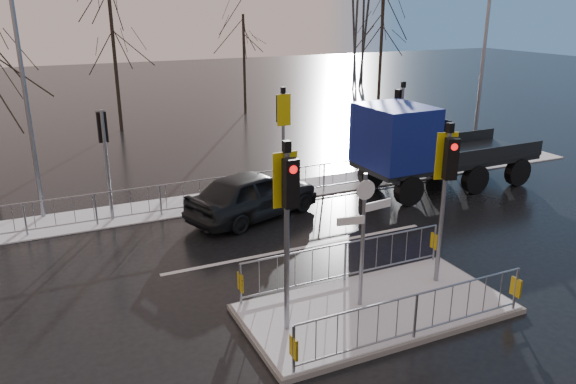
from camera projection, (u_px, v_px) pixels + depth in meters
name	position (u px, v px, depth m)	size (l,w,h in m)	color
ground	(376.00, 311.00, 12.60)	(120.00, 120.00, 0.00)	black
snow_verge	(242.00, 197.00, 19.99)	(30.00, 2.00, 0.04)	silver
lane_markings	(384.00, 318.00, 12.32)	(8.00, 11.38, 0.01)	silver
traffic_island	(376.00, 296.00, 12.48)	(6.00, 3.04, 4.15)	slate
far_kerb_fixtures	(254.00, 173.00, 19.35)	(18.00, 0.65, 3.83)	gray
car_far_lane	(253.00, 194.00, 17.95)	(1.84, 4.58, 1.56)	black
flatbed_truck	(417.00, 146.00, 20.10)	(7.06, 2.69, 3.25)	black
tree_far_a	(113.00, 39.00, 29.17)	(3.75, 3.75, 7.08)	black
tree_far_b	(244.00, 45.00, 34.30)	(3.25, 3.25, 6.14)	black
tree_far_c	(382.00, 28.00, 34.61)	(4.00, 4.00, 7.55)	black
street_lamp_right	(484.00, 60.00, 22.73)	(1.25, 0.18, 8.00)	gray
street_lamp_left	(25.00, 77.00, 16.77)	(1.25, 0.18, 8.20)	gray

